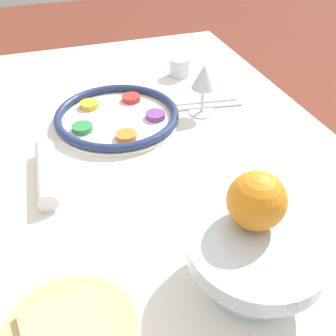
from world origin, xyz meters
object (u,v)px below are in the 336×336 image
(seder_plate, at_px, (117,116))
(orange_fruit, at_px, (257,201))
(wine_glass, at_px, (204,80))
(napkin_roll, at_px, (46,173))
(fruit_stand, at_px, (256,252))
(cup_mid, at_px, (180,67))
(bread_plate, at_px, (69,334))

(seder_plate, xyz_separation_m, orange_fruit, (0.51, 0.10, 0.13))
(wine_glass, xyz_separation_m, orange_fruit, (0.49, -0.12, 0.05))
(seder_plate, xyz_separation_m, napkin_roll, (0.18, -0.19, 0.01))
(seder_plate, xyz_separation_m, fruit_stand, (0.55, 0.09, 0.06))
(fruit_stand, distance_m, orange_fruit, 0.08)
(wine_glass, distance_m, cup_mid, 0.25)
(seder_plate, relative_size, orange_fruit, 3.59)
(fruit_stand, bearing_deg, napkin_roll, -142.25)
(wine_glass, relative_size, orange_fruit, 1.53)
(fruit_stand, height_order, cup_mid, fruit_stand)
(fruit_stand, bearing_deg, wine_glass, 165.72)
(fruit_stand, xyz_separation_m, napkin_roll, (-0.36, -0.28, -0.06))
(napkin_roll, xyz_separation_m, cup_mid, (-0.39, 0.44, 0.01))
(fruit_stand, xyz_separation_m, orange_fruit, (-0.04, 0.01, 0.07))
(seder_plate, distance_m, wine_glass, 0.24)
(wine_glass, height_order, fruit_stand, wine_glass)
(seder_plate, bearing_deg, wine_glass, 82.88)
(napkin_roll, bearing_deg, bread_plate, -0.40)
(wine_glass, bearing_deg, seder_plate, -97.12)
(orange_fruit, distance_m, napkin_roll, 0.46)
(fruit_stand, xyz_separation_m, cup_mid, (-0.76, 0.16, -0.05))
(orange_fruit, relative_size, cup_mid, 1.34)
(seder_plate, xyz_separation_m, wine_glass, (0.03, 0.22, 0.08))
(seder_plate, relative_size, bread_plate, 1.62)
(orange_fruit, bearing_deg, bread_plate, -83.30)
(orange_fruit, bearing_deg, fruit_stand, -14.70)
(fruit_stand, relative_size, napkin_roll, 1.04)
(seder_plate, relative_size, cup_mid, 4.81)
(wine_glass, height_order, napkin_roll, wine_glass)
(orange_fruit, relative_size, napkin_roll, 0.44)
(wine_glass, distance_m, fruit_stand, 0.54)
(seder_plate, xyz_separation_m, bread_plate, (0.55, -0.19, -0.01))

